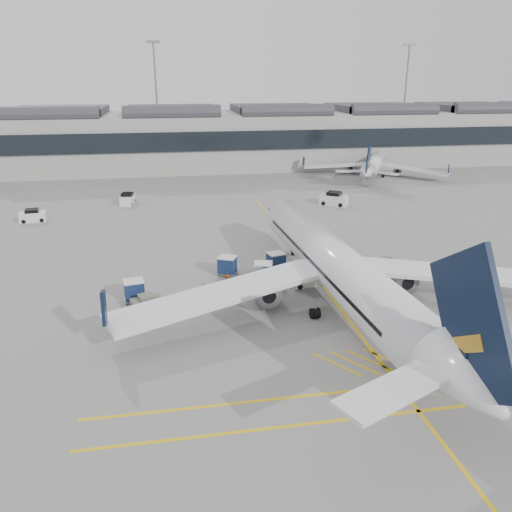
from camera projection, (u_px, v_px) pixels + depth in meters
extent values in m
plane|color=gray|center=(220.00, 324.00, 38.35)|extent=(220.00, 220.00, 0.00)
cube|color=#9E9E99|center=(183.00, 141.00, 103.23)|extent=(200.00, 20.00, 11.00)
cube|color=black|center=(185.00, 142.00, 93.44)|extent=(200.00, 0.50, 3.60)
cube|color=#38383D|center=(181.00, 110.00, 101.14)|extent=(200.00, 18.00, 1.40)
cylinder|color=slate|center=(157.00, 102.00, 113.03)|extent=(0.44, 0.44, 25.00)
cube|color=slate|center=(153.00, 42.00, 108.74)|extent=(3.00, 0.60, 0.50)
cylinder|color=slate|center=(404.00, 100.00, 122.76)|extent=(0.44, 0.44, 25.00)
cube|color=slate|center=(410.00, 45.00, 118.46)|extent=(3.00, 0.60, 0.50)
cube|color=gold|center=(310.00, 270.00, 49.24)|extent=(0.25, 60.00, 0.01)
cylinder|color=silver|center=(336.00, 265.00, 41.20)|extent=(5.47, 31.22, 3.89)
cone|color=silver|center=(279.00, 212.00, 57.35)|extent=(4.10, 4.34, 3.89)
cone|color=silver|center=(471.00, 384.00, 24.53)|extent=(4.14, 5.16, 3.89)
cube|color=silver|center=(221.00, 294.00, 38.03)|extent=(17.77, 9.77, 0.36)
cube|color=silver|center=(451.00, 273.00, 42.15)|extent=(17.97, 8.18, 0.36)
cylinder|color=slate|center=(264.00, 288.00, 40.98)|extent=(2.36, 3.83, 2.17)
cylinder|color=slate|center=(397.00, 276.00, 43.49)|extent=(2.36, 3.83, 2.17)
cube|color=black|center=(472.00, 326.00, 24.12)|extent=(0.71, 7.89, 8.67)
cylinder|color=black|center=(293.00, 252.00, 53.11)|extent=(0.32, 0.68, 0.66)
cylinder|color=black|center=(315.00, 313.00, 39.24)|extent=(0.77, 0.86, 0.83)
cylinder|color=black|center=(376.00, 307.00, 40.33)|extent=(0.77, 0.86, 0.83)
cylinder|color=silver|center=(375.00, 163.00, 95.89)|extent=(13.22, 21.29, 2.84)
cone|color=silver|center=(381.00, 154.00, 107.35)|extent=(3.93, 4.00, 2.84)
cone|color=silver|center=(367.00, 173.00, 84.05)|extent=(4.22, 4.54, 2.84)
cube|color=silver|center=(336.00, 165.00, 97.23)|extent=(13.11, 4.96, 0.26)
cube|color=silver|center=(413.00, 169.00, 92.98)|extent=(10.83, 11.15, 0.26)
cylinder|color=slate|center=(352.00, 168.00, 97.93)|extent=(2.68, 3.14, 1.59)
cylinder|color=slate|center=(398.00, 170.00, 95.34)|extent=(2.68, 3.14, 1.59)
cube|color=black|center=(368.00, 160.00, 83.74)|extent=(2.92, 5.17, 6.32)
cylinder|color=black|center=(378.00, 167.00, 104.36)|extent=(0.41, 0.53, 0.48)
cylinder|color=black|center=(363.00, 175.00, 95.46)|extent=(0.75, 0.78, 0.60)
cylinder|color=black|center=(383.00, 176.00, 94.35)|extent=(0.75, 0.78, 0.60)
cube|color=silver|center=(311.00, 279.00, 45.85)|extent=(4.58, 2.69, 0.79)
cube|color=black|center=(322.00, 268.00, 45.98)|extent=(4.02, 2.14, 1.67)
cube|color=silver|center=(299.00, 273.00, 45.11)|extent=(1.34, 1.67, 1.02)
cylinder|color=black|center=(300.00, 287.00, 44.62)|extent=(0.53, 0.32, 0.50)
cylinder|color=black|center=(292.00, 280.00, 45.98)|extent=(0.53, 0.32, 0.50)
cylinder|color=black|center=(330.00, 281.00, 45.83)|extent=(0.53, 0.32, 0.50)
cylinder|color=black|center=(321.00, 275.00, 47.19)|extent=(0.53, 0.32, 0.50)
cube|color=gray|center=(276.00, 268.00, 49.09)|extent=(2.01, 1.80, 0.12)
cube|color=navy|center=(276.00, 261.00, 48.82)|extent=(1.85, 1.71, 1.45)
cube|color=silver|center=(276.00, 253.00, 48.57)|extent=(1.91, 1.77, 0.10)
cylinder|color=black|center=(272.00, 272.00, 48.37)|extent=(0.24, 0.16, 0.22)
cylinder|color=black|center=(267.00, 268.00, 49.30)|extent=(0.24, 0.16, 0.22)
cylinder|color=black|center=(285.00, 270.00, 48.93)|extent=(0.24, 0.16, 0.22)
cylinder|color=black|center=(280.00, 266.00, 49.86)|extent=(0.24, 0.16, 0.22)
cube|color=gray|center=(263.00, 280.00, 46.29)|extent=(2.04, 1.80, 0.13)
cube|color=navy|center=(263.00, 271.00, 46.01)|extent=(1.88, 1.72, 1.51)
cube|color=silver|center=(263.00, 263.00, 45.74)|extent=(1.94, 1.78, 0.10)
cylinder|color=black|center=(255.00, 283.00, 45.81)|extent=(0.25, 0.15, 0.23)
cylinder|color=black|center=(256.00, 278.00, 46.89)|extent=(0.25, 0.15, 0.23)
cylinder|color=black|center=(271.00, 283.00, 45.75)|extent=(0.25, 0.15, 0.23)
cylinder|color=black|center=(271.00, 278.00, 46.83)|extent=(0.25, 0.15, 0.23)
cube|color=gray|center=(227.00, 273.00, 47.96)|extent=(2.17, 2.02, 0.12)
cube|color=navy|center=(227.00, 265.00, 47.68)|extent=(2.01, 1.91, 1.48)
cube|color=silver|center=(227.00, 257.00, 47.42)|extent=(2.08, 1.98, 0.10)
cylinder|color=black|center=(219.00, 275.00, 47.64)|extent=(0.25, 0.19, 0.22)
cylinder|color=black|center=(222.00, 271.00, 48.66)|extent=(0.25, 0.19, 0.22)
cylinder|color=black|center=(233.00, 276.00, 47.30)|extent=(0.25, 0.19, 0.22)
cylinder|color=black|center=(236.00, 272.00, 48.32)|extent=(0.25, 0.19, 0.22)
cube|color=gray|center=(135.00, 299.00, 42.37)|extent=(1.97, 1.71, 0.12)
cube|color=navy|center=(134.00, 290.00, 42.09)|extent=(1.81, 1.64, 1.49)
cube|color=silver|center=(133.00, 281.00, 41.83)|extent=(1.86, 1.70, 0.10)
cylinder|color=black|center=(127.00, 303.00, 41.67)|extent=(0.24, 0.14, 0.23)
cylinder|color=black|center=(126.00, 298.00, 42.67)|extent=(0.24, 0.14, 0.23)
cylinder|color=black|center=(145.00, 301.00, 42.12)|extent=(0.24, 0.14, 0.23)
cylinder|color=black|center=(143.00, 296.00, 43.12)|extent=(0.24, 0.14, 0.23)
imported|color=orange|center=(286.00, 276.00, 45.50)|extent=(0.68, 0.61, 1.57)
imported|color=#DC570B|center=(227.00, 285.00, 43.21)|extent=(0.98, 0.78, 1.93)
cube|color=#58594C|center=(147.00, 304.00, 40.49)|extent=(2.73, 2.10, 0.96)
cube|color=#58594C|center=(146.00, 298.00, 40.29)|extent=(1.45, 1.45, 0.48)
cylinder|color=black|center=(138.00, 312.00, 39.68)|extent=(0.59, 0.39, 0.54)
cylinder|color=black|center=(134.00, 306.00, 40.73)|extent=(0.59, 0.39, 0.54)
cylinder|color=black|center=(160.00, 308.00, 40.43)|extent=(0.59, 0.39, 0.54)
cylinder|color=black|center=(155.00, 302.00, 41.48)|extent=(0.59, 0.39, 0.54)
cone|color=#F24C0A|center=(305.00, 232.00, 60.43)|extent=(0.39, 0.39, 0.53)
cone|color=#F24C0A|center=(397.00, 276.00, 46.85)|extent=(0.40, 0.40, 0.56)
cube|color=silver|center=(33.00, 217.00, 65.46)|extent=(3.47, 2.07, 1.27)
cube|color=black|center=(32.00, 211.00, 65.20)|extent=(1.83, 1.75, 0.55)
cylinder|color=black|center=(24.00, 222.00, 64.62)|extent=(0.57, 0.27, 0.55)
cylinder|color=black|center=(25.00, 219.00, 65.92)|extent=(0.57, 0.27, 0.55)
cylinder|color=black|center=(42.00, 220.00, 65.24)|extent=(0.57, 0.27, 0.55)
cylinder|color=black|center=(43.00, 217.00, 66.55)|extent=(0.57, 0.27, 0.55)
cube|color=silver|center=(128.00, 200.00, 74.36)|extent=(2.21, 3.60, 1.31)
cube|color=black|center=(127.00, 195.00, 74.09)|extent=(1.84, 1.92, 0.56)
cylinder|color=black|center=(131.00, 204.00, 73.44)|extent=(0.29, 0.59, 0.56)
cylinder|color=black|center=(121.00, 204.00, 73.42)|extent=(0.29, 0.59, 0.56)
cylinder|color=black|center=(135.00, 201.00, 75.55)|extent=(0.29, 0.59, 0.56)
cylinder|color=black|center=(125.00, 201.00, 75.54)|extent=(0.29, 0.59, 0.56)
cube|color=silver|center=(334.00, 200.00, 73.86)|extent=(4.29, 3.86, 1.51)
cube|color=black|center=(334.00, 194.00, 73.55)|extent=(2.65, 2.63, 0.65)
cylinder|color=black|center=(324.00, 203.00, 73.81)|extent=(0.66, 0.57, 0.65)
cylinder|color=black|center=(327.00, 201.00, 75.27)|extent=(0.66, 0.57, 0.65)
cylinder|color=black|center=(340.00, 205.00, 72.74)|extent=(0.66, 0.57, 0.65)
cylinder|color=black|center=(344.00, 203.00, 74.21)|extent=(0.66, 0.57, 0.65)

